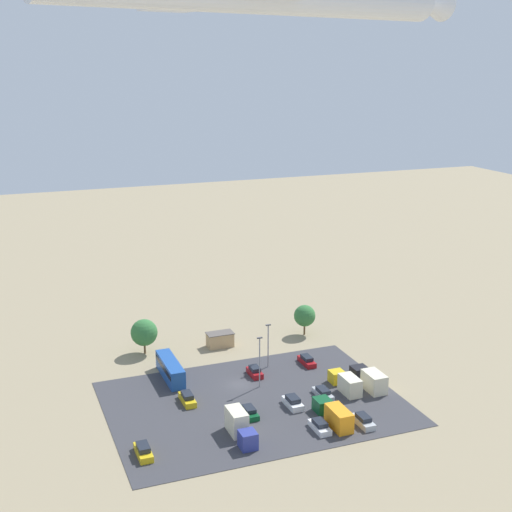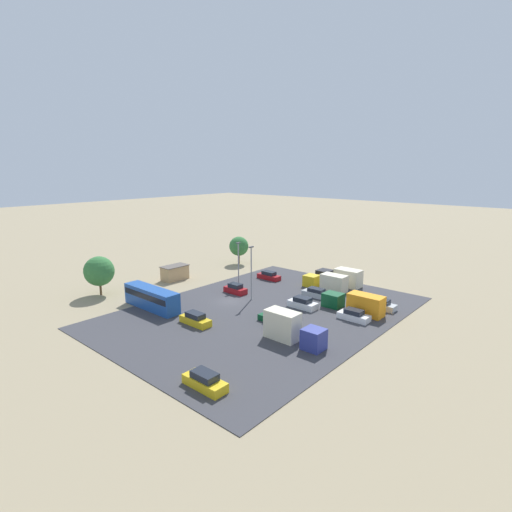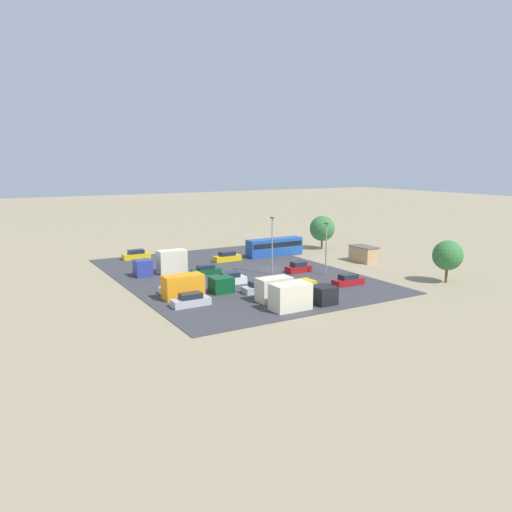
{
  "view_description": "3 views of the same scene",
  "coord_description": "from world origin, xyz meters",
  "views": [
    {
      "loc": [
        36.63,
        102.39,
        51.88
      ],
      "look_at": [
        7.75,
        27.85,
        30.09
      ],
      "focal_mm": 50.0,
      "sensor_mm": 36.0,
      "label": 1
    },
    {
      "loc": [
        42.69,
        42.84,
        20.84
      ],
      "look_at": [
        -2.22,
        3.63,
        7.61
      ],
      "focal_mm": 28.0,
      "sensor_mm": 36.0,
      "label": 2
    },
    {
      "loc": [
        -65.69,
        41.74,
        16.84
      ],
      "look_at": [
        -5.62,
        6.5,
        3.77
      ],
      "focal_mm": 35.0,
      "sensor_mm": 36.0,
      "label": 3
    }
  ],
  "objects": [
    {
      "name": "parked_car_0",
      "position": [
        -11.02,
        9.11,
        0.68
      ],
      "size": [
        1.8,
        4.73,
        1.43
      ],
      "rotation": [
        0.0,
        0.0,
        3.14
      ],
      "color": "#ADB2B7",
      "rests_on": "ground"
    },
    {
      "name": "parked_truck_0",
      "position": [
        -15.53,
        8.46,
        1.41
      ],
      "size": [
        2.35,
        7.87,
        2.9
      ],
      "rotation": [
        0.0,
        0.0,
        3.14
      ],
      "color": "gold",
      "rests_on": "ground"
    },
    {
      "name": "parked_car_7",
      "position": [
        -12.47,
        19.51,
        0.73
      ],
      "size": [
        1.79,
        4.63,
        1.57
      ],
      "color": "#ADB2B7",
      "rests_on": "ground"
    },
    {
      "name": "tree_near_shed",
      "position": [
        -19.71,
        -16.66,
        3.94
      ],
      "size": [
        4.23,
        4.23,
        6.06
      ],
      "color": "brown",
      "rests_on": "ground"
    },
    {
      "name": "parked_car_3",
      "position": [
        -5.14,
        10.45,
        0.77
      ],
      "size": [
        1.96,
        4.48,
        1.66
      ],
      "rotation": [
        0.0,
        0.0,
        3.14
      ],
      "color": "silver",
      "rests_on": "ground"
    },
    {
      "name": "parked_truck_3",
      "position": [
        -8.72,
        17.43,
        1.44
      ],
      "size": [
        2.39,
        9.28,
        2.96
      ],
      "rotation": [
        0.0,
        0.0,
        3.14
      ],
      "color": "#0C4723",
      "rests_on": "ground"
    },
    {
      "name": "ground_plane",
      "position": [
        0.0,
        0.0,
        0.0
      ],
      "size": [
        400.0,
        400.0,
        0.0
      ],
      "primitive_type": "plane",
      "color": "gray"
    },
    {
      "name": "bus",
      "position": [
        9.98,
        -6.57,
        1.78
      ],
      "size": [
        2.51,
        10.79,
        3.16
      ],
      "color": "#1E4C9E",
      "rests_on": "ground"
    },
    {
      "name": "parked_car_2",
      "position": [
        -14.03,
        -3.42,
        0.72
      ],
      "size": [
        1.7,
        4.63,
        1.54
      ],
      "rotation": [
        0.0,
        0.0,
        3.14
      ],
      "color": "maroon",
      "rests_on": "ground"
    },
    {
      "name": "parked_car_6",
      "position": [
        2.24,
        10.78,
        0.68
      ],
      "size": [
        1.75,
        4.44,
        1.44
      ],
      "color": "#0C4723",
      "rests_on": "ground"
    },
    {
      "name": "light_pole_lot_edge",
      "position": [
        -7.19,
        -4.85,
        4.47
      ],
      "size": [
        0.9,
        0.28,
        7.93
      ],
      "color": "gray",
      "rests_on": "ground"
    },
    {
      "name": "shed_building",
      "position": [
        -2.32,
        -16.94,
        1.37
      ],
      "size": [
        5.05,
        2.89,
        2.73
      ],
      "color": "tan",
      "rests_on": "ground"
    },
    {
      "name": "tree_apron_mid",
      "position": [
        11.68,
        -18.74,
        4.1
      ],
      "size": [
        4.93,
        4.93,
        6.57
      ],
      "color": "brown",
      "rests_on": "ground"
    },
    {
      "name": "parked_car_8",
      "position": [
        9.81,
        3.23,
        0.77
      ],
      "size": [
        1.75,
        4.79,
        1.65
      ],
      "color": "gold",
      "rests_on": "ground"
    },
    {
      "name": "parked_car_4",
      "position": [
        19.7,
        16.22,
        0.77
      ],
      "size": [
        1.84,
        4.77,
        1.65
      ],
      "rotation": [
        0.0,
        0.0,
        3.14
      ],
      "color": "gold",
      "rests_on": "ground"
    },
    {
      "name": "parking_lot_surface",
      "position": [
        0.0,
        7.15,
        0.04
      ],
      "size": [
        45.49,
        33.16,
        0.08
      ],
      "color": "#38383D",
      "rests_on": "ground"
    },
    {
      "name": "parked_truck_2",
      "position": [
        -19.73,
        8.81,
        1.51
      ],
      "size": [
        2.6,
        8.37,
        3.12
      ],
      "rotation": [
        0.0,
        0.0,
        3.14
      ],
      "color": "black",
      "rests_on": "ground"
    },
    {
      "name": "parked_car_5",
      "position": [
        -3.69,
        -2.28,
        0.77
      ],
      "size": [
        1.76,
        4.05,
        1.64
      ],
      "rotation": [
        0.0,
        0.0,
        3.14
      ],
      "color": "maroon",
      "rests_on": "ground"
    },
    {
      "name": "light_pole_lot_centre",
      "position": [
        -2.87,
        2.06,
        4.88
      ],
      "size": [
        0.9,
        0.28,
        8.74
      ],
      "color": "gray",
      "rests_on": "ground"
    },
    {
      "name": "parked_truck_1",
      "position": [
        5.72,
        16.19,
        1.71
      ],
      "size": [
        2.31,
        7.97,
        3.56
      ],
      "color": "navy",
      "rests_on": "ground"
    },
    {
      "name": "parked_car_1",
      "position": [
        -5.77,
        18.63,
        0.71
      ],
      "size": [
        1.88,
        4.41,
        1.52
      ],
      "rotation": [
        0.0,
        0.0,
        3.14
      ],
      "color": "silver",
      "rests_on": "ground"
    }
  ]
}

